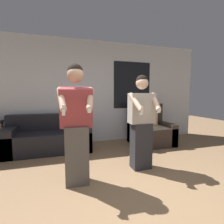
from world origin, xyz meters
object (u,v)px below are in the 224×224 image
(person_right, at_px, (141,122))
(person_left, at_px, (76,125))
(armchair, at_px, (150,131))
(couch, at_px, (49,138))

(person_right, bearing_deg, person_left, -168.58)
(armchair, relative_size, person_left, 0.61)
(armchair, distance_m, person_right, 1.68)
(couch, height_order, armchair, armchair)
(person_left, bearing_deg, armchair, 36.89)
(couch, xyz_separation_m, armchair, (2.51, -0.20, 0.04))
(armchair, xyz_separation_m, person_right, (-0.93, -1.31, 0.48))
(person_left, height_order, person_right, person_left)
(person_right, bearing_deg, couch, 136.30)
(couch, height_order, person_right, person_right)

